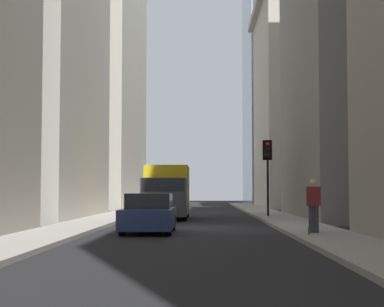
# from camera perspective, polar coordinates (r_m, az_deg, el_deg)

# --- Properties ---
(ground_plane) EXTENTS (135.00, 135.00, 0.00)m
(ground_plane) POSITION_cam_1_polar(r_m,az_deg,el_deg) (25.46, -0.22, -6.81)
(ground_plane) COLOR black
(sidewalk_right) EXTENTS (90.00, 2.20, 0.14)m
(sidewalk_right) POSITION_cam_1_polar(r_m,az_deg,el_deg) (25.96, -10.27, -6.54)
(sidewalk_right) COLOR gray
(sidewalk_right) RESTS_ON ground_plane
(sidewalk_left) EXTENTS (90.00, 2.20, 0.14)m
(sidewalk_left) POSITION_cam_1_polar(r_m,az_deg,el_deg) (25.75, 9.91, -6.57)
(sidewalk_left) COLOR gray
(sidewalk_left) RESTS_ON ground_plane
(building_left_far) EXTENTS (14.92, 10.50, 21.25)m
(building_left_far) POSITION_cam_1_polar(r_m,az_deg,el_deg) (57.01, 11.25, 5.88)
(building_left_far) COLOR beige
(building_left_far) RESTS_ON ground_plane
(building_right_far) EXTENTS (19.97, 10.00, 28.88)m
(building_right_far) POSITION_cam_1_polar(r_m,az_deg,el_deg) (59.06, -9.98, 9.30)
(building_right_far) COLOR beige
(building_right_far) RESTS_ON ground_plane
(delivery_truck) EXTENTS (6.46, 2.25, 2.84)m
(delivery_truck) POSITION_cam_1_polar(r_m,az_deg,el_deg) (33.50, -2.30, -3.49)
(delivery_truck) COLOR yellow
(delivery_truck) RESTS_ON ground_plane
(sedan_navy) EXTENTS (4.30, 1.78, 1.42)m
(sedan_navy) POSITION_cam_1_polar(r_m,az_deg,el_deg) (22.67, -3.95, -5.54)
(sedan_navy) COLOR navy
(sedan_navy) RESTS_ON ground_plane
(traffic_light_midblock) EXTENTS (0.43, 0.52, 4.14)m
(traffic_light_midblock) POSITION_cam_1_polar(r_m,az_deg,el_deg) (34.33, 6.91, -0.58)
(traffic_light_midblock) COLOR black
(traffic_light_midblock) RESTS_ON sidewalk_left
(pedestrian) EXTENTS (0.26, 0.44, 1.77)m
(pedestrian) POSITION_cam_1_polar(r_m,az_deg,el_deg) (20.95, 11.01, -4.46)
(pedestrian) COLOR #33333D
(pedestrian) RESTS_ON sidewalk_left
(discarded_bottle) EXTENTS (0.07, 0.07, 0.27)m
(discarded_bottle) POSITION_cam_1_polar(r_m,az_deg,el_deg) (20.09, 10.61, -6.96)
(discarded_bottle) COLOR #236033
(discarded_bottle) RESTS_ON sidewalk_left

